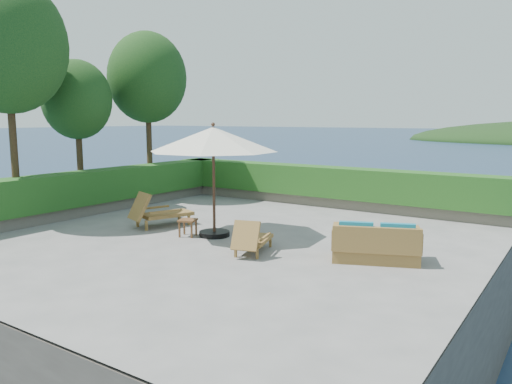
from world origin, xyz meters
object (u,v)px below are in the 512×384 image
Objects in this scene: lounge_left at (158,212)px; lounge_right at (252,239)px; patio_umbrella at (213,140)px; wicker_loveseat at (376,245)px; side_table at (188,222)px.

lounge_right is (3.73, -0.85, -0.07)m from lounge_left.
patio_umbrella reaches higher than lounge_left.
wicker_loveseat is at bearing 21.37° from lounge_left.
wicker_loveseat is at bearing 3.98° from lounge_right.
side_table is at bearing 4.65° from lounge_left.
lounge_right reaches higher than side_table.
lounge_left is at bearing 179.82° from patio_umbrella.
wicker_loveseat reaches higher than side_table.
lounge_right is (1.74, -0.84, -2.09)m from patio_umbrella.
lounge_left is 3.83m from lounge_right.
side_table is at bearing 152.36° from lounge_right.
lounge_right is 2.84× the size of side_table.
wicker_loveseat is (6.23, 0.10, -0.07)m from lounge_left.
side_table is at bearing 163.87° from wicker_loveseat.
lounge_right is at bearing 178.52° from wicker_loveseat.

